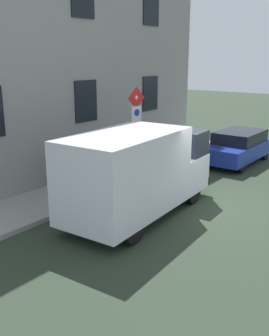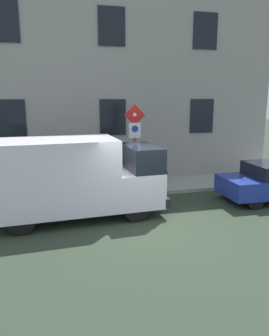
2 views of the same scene
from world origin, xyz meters
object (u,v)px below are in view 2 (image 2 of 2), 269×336
Objects in this scene: bicycle_black at (82,176)px; pedestrian at (78,165)px; sign_post_stacked at (135,136)px; bicycle_purple at (127,174)px; delivery_van at (73,176)px; bicycle_blue at (105,175)px; bicycle_red at (148,173)px.

bicycle_black is 0.99× the size of pedestrian.
sign_post_stacked is at bearing 132.99° from pedestrian.
pedestrian is (-0.29, 0.19, 0.56)m from bicycle_black.
sign_post_stacked reaches higher than bicycle_purple.
sign_post_stacked is at bearing 34.73° from delivery_van.
bicycle_purple and bicycle_blue have the same top height.
bicycle_blue is (0.00, 1.88, 0.00)m from bicycle_red.
sign_post_stacked is at bearing 129.02° from bicycle_blue.
bicycle_purple is 1.88m from bicycle_black.
sign_post_stacked is 3.23m from delivery_van.
bicycle_red and bicycle_black have the same top height.
bicycle_blue is 1.00× the size of bicycle_black.
bicycle_purple is (1.41, 0.00, -1.78)m from sign_post_stacked.
bicycle_red is 3.08m from pedestrian.
bicycle_purple is (3.33, -2.41, -0.82)m from delivery_van.
sign_post_stacked is 0.59× the size of delivery_van.
bicycle_red is at bearing -171.48° from bicycle_black.
bicycle_red is at bearing 40.98° from delivery_van.
bicycle_black is (0.00, 1.88, 0.00)m from bicycle_purple.
delivery_van reaches higher than bicycle_red.
bicycle_red is 0.94m from bicycle_purple.
delivery_van is at bearing 71.38° from bicycle_blue.
sign_post_stacked reaches higher than bicycle_blue.
bicycle_red is (1.41, -0.94, -1.78)m from sign_post_stacked.
bicycle_black is at bearing 5.17° from bicycle_blue.
bicycle_black is (0.00, 2.82, 0.00)m from bicycle_red.
sign_post_stacked is 1.86× the size of bicycle_red.
sign_post_stacked reaches higher than pedestrian.
bicycle_blue is at bearing 62.37° from delivery_van.
pedestrian is (-0.28, 2.08, 0.56)m from bicycle_purple.
bicycle_purple is 1.00× the size of bicycle_blue.
pedestrian is (3.04, -0.33, -0.26)m from delivery_van.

